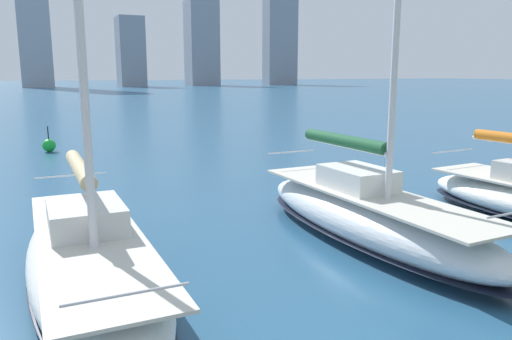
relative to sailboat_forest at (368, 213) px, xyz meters
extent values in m
cube|color=gray|center=(-76.29, -153.10, 14.06)|extent=(11.20, 6.07, 29.62)
cube|color=#8C919C|center=(-47.95, -156.03, 13.26)|extent=(9.96, 9.12, 28.01)
cube|color=gray|center=(-23.04, -151.22, 9.87)|extent=(7.75, 9.50, 21.23)
cylinder|color=silver|center=(-5.48, -2.65, 0.86)|extent=(1.96, 0.19, 0.04)
ellipsoid|color=silver|center=(0.00, 0.03, -0.14)|extent=(2.52, 8.66, 1.22)
ellipsoid|color=black|center=(0.00, 0.03, -0.47)|extent=(2.53, 8.71, 0.10)
cube|color=beige|center=(0.00, 0.03, 0.50)|extent=(2.09, 7.62, 0.06)
cube|color=silver|center=(0.02, -0.48, 0.81)|extent=(1.39, 1.94, 0.55)
cylinder|color=silver|center=(0.04, -1.12, 1.58)|extent=(0.25, 3.61, 0.12)
cylinder|color=#1E5633|center=(0.04, -1.12, 1.70)|extent=(0.44, 3.33, 0.32)
cylinder|color=silver|center=(0.14, -3.83, 1.02)|extent=(1.65, 0.10, 0.04)
ellipsoid|color=white|center=(6.69, -0.09, -0.26)|extent=(2.46, 8.82, 0.98)
ellipsoid|color=black|center=(6.69, -0.09, -0.53)|extent=(2.47, 8.86, 0.10)
cube|color=beige|center=(6.69, -0.09, 0.26)|extent=(2.02, 7.76, 0.06)
cube|color=silver|center=(6.70, -0.62, 0.57)|extent=(1.46, 1.94, 0.55)
cylinder|color=silver|center=(6.70, -1.28, 1.34)|extent=(0.13, 3.70, 0.12)
cylinder|color=#C6B284|center=(6.70, -1.28, 1.46)|extent=(0.33, 3.41, 0.32)
cylinder|color=silver|center=(6.68, 3.96, 0.78)|extent=(1.58, 0.05, 0.04)
cylinder|color=silver|center=(6.71, -4.06, 0.78)|extent=(1.82, 0.05, 0.04)
sphere|color=green|center=(6.71, -19.20, -0.40)|extent=(0.70, 0.70, 0.70)
cylinder|color=black|center=(6.71, -19.20, 0.30)|extent=(0.06, 0.06, 0.70)
camera|label=1|loc=(7.62, 9.86, 3.48)|focal=35.00mm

